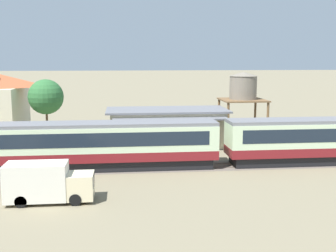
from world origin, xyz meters
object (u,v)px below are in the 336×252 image
at_px(water_tower, 243,88).
at_px(delivery_truck_cream, 47,183).
at_px(passenger_train, 94,143).
at_px(yard_tree_0, 46,97).
at_px(station_building, 167,127).

height_order(water_tower, delivery_truck_cream, water_tower).
relative_size(passenger_train, delivery_truck_cream, 11.80).
relative_size(passenger_train, yard_tree_0, 9.49).
bearing_deg(delivery_truck_cream, yard_tree_0, 99.52).
height_order(water_tower, yard_tree_0, water_tower).
bearing_deg(delivery_truck_cream, station_building, 60.45).
bearing_deg(water_tower, station_building, -158.54).
xyz_separation_m(water_tower, delivery_truck_cream, (-19.56, -21.35, -4.68)).
bearing_deg(station_building, passenger_train, -128.26).
bearing_deg(passenger_train, yard_tree_0, 114.99).
bearing_deg(station_building, yard_tree_0, 163.18).
distance_m(delivery_truck_cream, yard_tree_0, 22.33).
xyz_separation_m(passenger_train, yard_tree_0, (-6.26, 13.43, 2.88)).
height_order(passenger_train, station_building, passenger_train).
bearing_deg(water_tower, yard_tree_0, 179.15).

